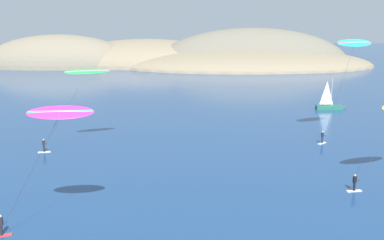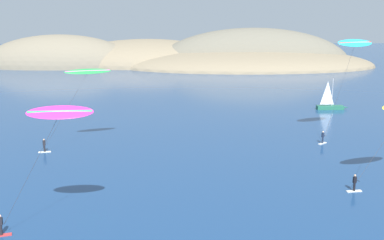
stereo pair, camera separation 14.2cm
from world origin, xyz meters
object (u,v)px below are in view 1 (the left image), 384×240
Objects in this scene: sailboat_near at (331,106)px; kitesurfer_magenta at (56,121)px; kitesurfer_green at (84,78)px; kitesurfer_cyan at (353,49)px.

kitesurfer_magenta is at bearing -126.81° from sailboat_near.
kitesurfer_green is (-2.36, 25.01, 0.16)m from kitesurfer_magenta.
kitesurfer_magenta is (-32.36, -27.78, -3.49)m from kitesurfer_cyan.
sailboat_near is 0.58× the size of kitesurfer_green.
kitesurfer_cyan is at bearing 40.65° from kitesurfer_magenta.
sailboat_near is 0.59× the size of kitesurfer_magenta.
kitesurfer_green is (-34.71, -2.77, -3.33)m from kitesurfer_cyan.
kitesurfer_magenta is at bearing -84.62° from kitesurfer_green.
kitesurfer_cyan reaches higher than kitesurfer_magenta.
kitesurfer_magenta is (-37.63, -50.28, 8.17)m from sailboat_near.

